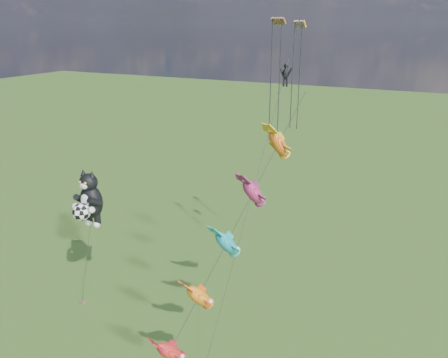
% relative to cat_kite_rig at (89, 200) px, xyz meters
% --- Properties ---
extents(ground, '(300.00, 300.00, 0.00)m').
position_rel_cat_kite_rig_xyz_m(ground, '(2.45, -7.05, -8.47)').
color(ground, '#1F4310').
extents(cat_kite_rig, '(2.36, 4.13, 11.10)m').
position_rel_cat_kite_rig_xyz_m(cat_kite_rig, '(0.00, 0.00, 0.00)').
color(cat_kite_rig, brown).
rests_on(cat_kite_rig, ground).
extents(fish_windsock_rig, '(5.62, 15.03, 18.61)m').
position_rel_cat_kite_rig_xyz_m(fish_windsock_rig, '(15.49, -5.29, 1.97)').
color(fish_windsock_rig, brown).
rests_on(fish_windsock_rig, ground).
extents(parafoil_rig, '(1.92, 17.56, 23.09)m').
position_rel_cat_kite_rig_xyz_m(parafoil_rig, '(13.98, 8.76, 10.36)').
color(parafoil_rig, brown).
rests_on(parafoil_rig, ground).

